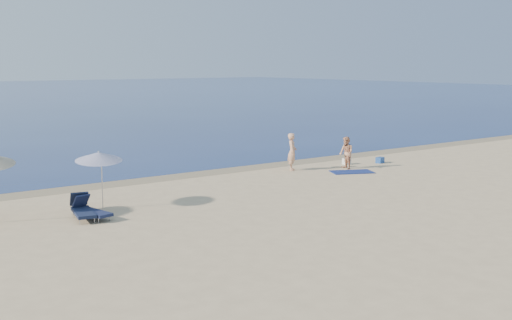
{
  "coord_description": "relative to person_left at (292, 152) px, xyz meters",
  "views": [
    {
      "loc": [
        -17.33,
        -6.55,
        5.27
      ],
      "look_at": [
        -0.82,
        16.0,
        1.0
      ],
      "focal_mm": 45.0,
      "sensor_mm": 36.0,
      "label": 1
    }
  ],
  "objects": [
    {
      "name": "lounger_left",
      "position": [
        -12.02,
        -3.41,
        -0.62
      ],
      "size": [
        0.97,
        1.93,
        0.82
      ],
      "rotation": [
        0.0,
        0.0,
        -0.2
      ],
      "color": "#131B34",
      "rests_on": "ground"
    },
    {
      "name": "white_bag",
      "position": [
        3.47,
        -0.25,
        -0.76
      ],
      "size": [
        0.38,
        0.34,
        0.31
      ],
      "primitive_type": "cube",
      "rotation": [
        0.0,
        0.0,
        -0.06
      ],
      "color": "silver",
      "rests_on": "ground"
    },
    {
      "name": "person_right",
      "position": [
        2.45,
        -1.25,
        -0.11
      ],
      "size": [
        0.78,
        0.91,
        1.61
      ],
      "primitive_type": "imported",
      "rotation": [
        0.0,
        0.0,
        -1.81
      ],
      "color": "tan",
      "rests_on": "ground"
    },
    {
      "name": "person_left",
      "position": [
        0.0,
        0.0,
        0.0
      ],
      "size": [
        0.77,
        0.79,
        1.84
      ],
      "primitive_type": "imported",
      "rotation": [
        0.0,
        0.0,
        0.86
      ],
      "color": "tan",
      "rests_on": "ground"
    },
    {
      "name": "wet_sand_strip",
      "position": [
        -2.51,
        1.86,
        -0.92
      ],
      "size": [
        240.0,
        1.6,
        0.0
      ],
      "primitive_type": "cube",
      "color": "#847254",
      "rests_on": "ground"
    },
    {
      "name": "blue_cooler",
      "position": [
        5.22,
        -0.97,
        -0.76
      ],
      "size": [
        0.49,
        0.4,
        0.31
      ],
      "primitive_type": "cube",
      "rotation": [
        0.0,
        0.0,
        0.23
      ],
      "color": "#1A4491",
      "rests_on": "ground"
    },
    {
      "name": "umbrella_near",
      "position": [
        -10.92,
        -2.29,
        0.99
      ],
      "size": [
        2.16,
        2.18,
        2.2
      ],
      "rotation": [
        0.0,
        0.0,
        -0.34
      ],
      "color": "silver",
      "rests_on": "ground"
    },
    {
      "name": "beach_towel",
      "position": [
        1.97,
        -2.18,
        -0.9
      ],
      "size": [
        2.29,
        1.85,
        0.03
      ],
      "primitive_type": "cube",
      "rotation": [
        0.0,
        0.0,
        -0.43
      ],
      "color": "navy",
      "rests_on": "ground"
    },
    {
      "name": "lounger_right",
      "position": [
        -11.77,
        -3.56,
        -0.64
      ],
      "size": [
        0.88,
        1.78,
        0.75
      ],
      "rotation": [
        0.0,
        0.0,
        0.2
      ],
      "color": "#161D3E",
      "rests_on": "ground"
    }
  ]
}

